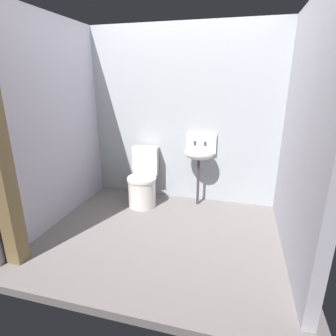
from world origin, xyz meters
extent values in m
cube|color=slate|center=(0.00, 0.00, -0.04)|extent=(3.04, 2.45, 0.08)
cube|color=#A2A9AF|center=(0.00, 1.08, 1.20)|extent=(3.04, 0.10, 2.40)
cube|color=#A7A3B3|center=(-1.37, 0.10, 1.20)|extent=(0.10, 2.25, 2.40)
cube|color=#A7A3AF|center=(1.37, 0.10, 1.20)|extent=(0.10, 2.25, 2.40)
cylinder|color=silver|center=(-0.46, 0.59, 0.19)|extent=(0.43, 0.43, 0.38)
cylinder|color=silver|center=(-0.46, 0.59, 0.40)|extent=(0.45, 0.45, 0.04)
cube|color=silver|center=(-0.51, 0.88, 0.58)|extent=(0.38, 0.23, 0.40)
cylinder|color=#3D3442|center=(0.28, 0.84, 0.33)|extent=(0.04, 0.04, 0.66)
ellipsoid|color=silver|center=(0.28, 0.84, 0.75)|extent=(0.40, 0.32, 0.18)
cube|color=silver|center=(0.28, 1.00, 0.85)|extent=(0.42, 0.04, 0.28)
cylinder|color=#3D3442|center=(0.21, 0.90, 0.87)|extent=(0.04, 0.04, 0.06)
cylinder|color=#3D3442|center=(0.35, 0.90, 0.87)|extent=(0.04, 0.04, 0.06)
camera|label=1|loc=(0.79, -2.69, 1.70)|focal=29.04mm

